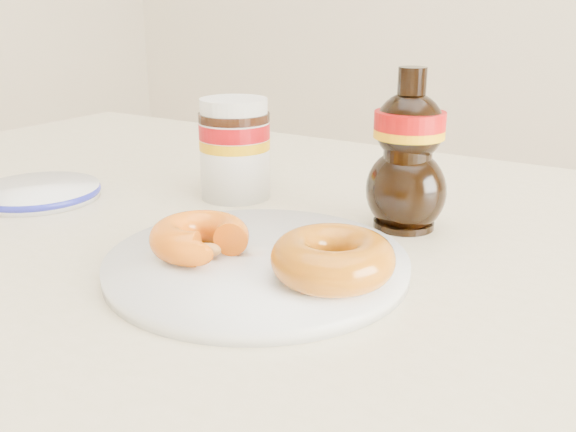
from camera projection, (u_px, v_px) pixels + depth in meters
The scene contains 8 objects.
dining_table at pixel (269, 318), 0.65m from camera, with size 1.40×0.90×0.75m.
plate at pixel (257, 263), 0.55m from camera, with size 0.26×0.26×0.01m.
donut_bitten at pixel (200, 237), 0.55m from camera, with size 0.09×0.09×0.03m, color #DB5C0C.
donut_whole at pixel (333, 258), 0.50m from camera, with size 0.10×0.10×0.03m, color #9C5F0A.
nutella_jar at pixel (235, 145), 0.74m from camera, with size 0.08×0.08×0.12m.
syrup_bottle at pixel (408, 150), 0.63m from camera, with size 0.08×0.07×0.16m, color black, non-canonical shape.
dark_jar at pixel (231, 155), 0.78m from camera, with size 0.05×0.05×0.09m.
blue_rim_saucer at pixel (38, 192), 0.75m from camera, with size 0.14×0.14×0.01m.
Camera 1 is at (0.32, -0.38, 0.97)m, focal length 40.00 mm.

